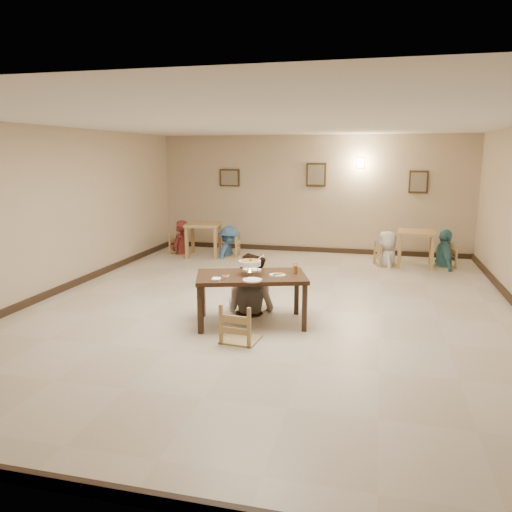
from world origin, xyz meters
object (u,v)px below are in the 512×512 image
(drink_glass, at_px, (295,269))
(bg_diner_d, at_px, (446,229))
(chair_far, at_px, (253,282))
(bg_diner_a, at_px, (180,220))
(curry_warmer, at_px, (250,263))
(bg_diner_b, at_px, (229,226))
(bg_chair_ll, at_px, (180,236))
(chair_near, at_px, (241,304))
(bg_chair_rl, at_px, (387,244))
(bg_chair_rr, at_px, (445,246))
(bg_diner_c, at_px, (388,231))
(bg_table_left, at_px, (204,229))
(main_diner, at_px, (251,253))
(bg_chair_lr, at_px, (229,237))
(main_table, at_px, (251,280))
(bg_table_right, at_px, (416,237))

(drink_glass, height_order, bg_diner_d, bg_diner_d)
(chair_far, relative_size, bg_diner_a, 0.54)
(curry_warmer, relative_size, bg_diner_a, 0.21)
(drink_glass, height_order, bg_diner_b, bg_diner_b)
(bg_diner_a, relative_size, bg_diner_d, 1.01)
(bg_diner_a, bearing_deg, drink_glass, 47.86)
(drink_glass, bearing_deg, bg_chair_ll, 129.50)
(curry_warmer, height_order, bg_diner_a, bg_diner_a)
(chair_near, xyz_separation_m, bg_chair_rl, (1.98, 5.37, -0.01))
(bg_chair_rr, xyz_separation_m, bg_diner_d, (0.00, 0.00, 0.38))
(bg_chair_rr, bearing_deg, bg_diner_c, -93.01)
(bg_table_left, height_order, bg_diner_c, bg_diner_c)
(main_diner, height_order, bg_diner_b, main_diner)
(curry_warmer, bearing_deg, chair_far, 99.83)
(main_diner, bearing_deg, curry_warmer, 124.85)
(main_diner, xyz_separation_m, bg_diner_a, (-2.91, 4.14, -0.08))
(chair_near, xyz_separation_m, bg_chair_rr, (3.24, 5.49, -0.03))
(drink_glass, xyz_separation_m, bg_diner_c, (1.41, 4.40, -0.03))
(curry_warmer, bearing_deg, bg_diner_a, 122.84)
(chair_far, distance_m, chair_near, 1.40)
(curry_warmer, bearing_deg, bg_chair_rr, 55.24)
(bg_chair_lr, relative_size, bg_chair_rr, 1.04)
(chair_far, bearing_deg, main_table, -74.23)
(drink_glass, relative_size, bg_diner_b, 0.10)
(drink_glass, xyz_separation_m, bg_diner_b, (-2.40, 4.47, -0.04))
(bg_table_right, bearing_deg, main_table, -119.26)
(chair_far, height_order, bg_table_left, chair_far)
(main_diner, bearing_deg, bg_table_left, -39.04)
(bg_chair_ll, bearing_deg, chair_near, -140.49)
(drink_glass, xyz_separation_m, bg_diner_a, (-3.69, 4.47, 0.05))
(chair_far, relative_size, bg_table_left, 0.99)
(chair_far, xyz_separation_m, bg_chair_lr, (-1.64, 4.06, 0.04))
(main_table, relative_size, bg_diner_a, 1.03)
(bg_table_right, height_order, bg_diner_b, bg_diner_b)
(bg_chair_rr, xyz_separation_m, bg_diner_c, (-1.26, -0.12, 0.31))
(chair_far, xyz_separation_m, drink_glass, (0.75, -0.41, 0.35))
(bg_chair_rl, bearing_deg, bg_chair_rr, -104.75)
(bg_table_left, distance_m, bg_chair_ll, 0.68)
(bg_diner_b, bearing_deg, bg_diner_a, 94.55)
(bg_diner_d, bearing_deg, bg_chair_rl, 84.70)
(bg_diner_c, distance_m, bg_diner_d, 1.27)
(bg_diner_b, bearing_deg, bg_diner_c, -86.55)
(chair_near, relative_size, bg_chair_ll, 1.08)
(bg_chair_ll, relative_size, bg_diner_b, 0.62)
(curry_warmer, bearing_deg, chair_near, -85.16)
(drink_glass, relative_size, bg_diner_c, 0.09)
(main_diner, distance_m, bg_diner_b, 4.45)
(bg_chair_rl, bearing_deg, bg_diner_c, -20.13)
(curry_warmer, height_order, bg_diner_d, bg_diner_d)
(bg_chair_rl, relative_size, bg_diner_a, 0.58)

